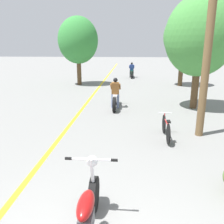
% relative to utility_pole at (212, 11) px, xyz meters
% --- Properties ---
extents(lane_stripe_center, '(0.14, 48.00, 0.01)m').
position_rel_utility_pole_xyz_m(lane_stripe_center, '(-4.49, 7.38, -3.79)').
color(lane_stripe_center, yellow).
rests_on(lane_stripe_center, ground).
extents(utility_pole, '(1.10, 0.24, 7.40)m').
position_rel_utility_pole_xyz_m(utility_pole, '(0.00, 0.00, 0.00)').
color(utility_pole, brown).
rests_on(utility_pole, ground).
extents(roadside_tree_right_near, '(3.04, 2.73, 4.98)m').
position_rel_utility_pole_xyz_m(roadside_tree_right_near, '(0.69, 3.58, -0.57)').
color(roadside_tree_right_near, '#513A23').
rests_on(roadside_tree_right_near, ground).
extents(roadside_tree_right_far, '(2.75, 2.48, 5.03)m').
position_rel_utility_pole_xyz_m(roadside_tree_right_far, '(1.33, 10.08, -0.37)').
color(roadside_tree_right_far, '#513A23').
rests_on(roadside_tree_right_far, ground).
extents(roadside_tree_left, '(2.88, 2.60, 4.87)m').
position_rel_utility_pole_xyz_m(roadside_tree_left, '(-6.10, 10.03, -0.60)').
color(roadside_tree_left, '#513A23').
rests_on(roadside_tree_left, ground).
extents(motorcycle_foreground, '(0.85, 2.08, 1.10)m').
position_rel_utility_pole_xyz_m(motorcycle_foreground, '(-2.88, -4.58, -3.36)').
color(motorcycle_foreground, black).
rests_on(motorcycle_foreground, ground).
extents(motorcycle_rider_lead, '(0.50, 2.17, 1.42)m').
position_rel_utility_pole_xyz_m(motorcycle_rider_lead, '(-2.97, 3.34, -3.26)').
color(motorcycle_rider_lead, black).
rests_on(motorcycle_rider_lead, ground).
extents(motorcycle_rider_far, '(0.50, 2.06, 1.38)m').
position_rel_utility_pole_xyz_m(motorcycle_rider_far, '(-2.19, 14.40, -3.27)').
color(motorcycle_rider_far, black).
rests_on(motorcycle_rider_far, ground).
extents(bicycle_parked, '(0.44, 1.59, 0.72)m').
position_rel_utility_pole_xyz_m(bicycle_parked, '(-1.13, -0.34, -3.45)').
color(bicycle_parked, black).
rests_on(bicycle_parked, ground).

